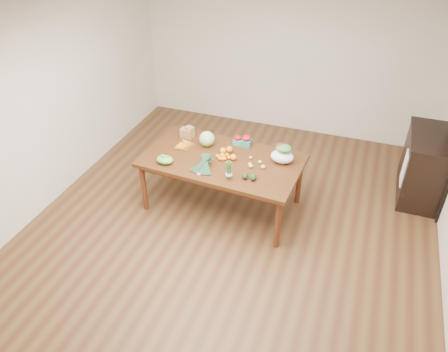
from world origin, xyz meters
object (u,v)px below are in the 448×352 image
(dining_table, at_px, (222,183))
(cabinet, at_px, (423,166))
(paper_bag, at_px, (187,132))
(kale_bunch, at_px, (202,165))
(asparagus_bundle, at_px, (229,170))
(mandarin_cluster, at_px, (223,156))
(salad_bag, at_px, (282,154))
(cabbage, at_px, (207,139))

(dining_table, distance_m, cabinet, 2.74)
(paper_bag, distance_m, kale_bunch, 0.86)
(cabinet, relative_size, paper_bag, 4.69)
(dining_table, relative_size, asparagus_bundle, 7.97)
(paper_bag, relative_size, mandarin_cluster, 1.21)
(asparagus_bundle, xyz_separation_m, salad_bag, (0.50, 0.57, -0.01))
(dining_table, height_order, mandarin_cluster, mandarin_cluster)
(kale_bunch, bearing_deg, paper_bag, 129.77)
(asparagus_bundle, bearing_deg, cabinet, 38.03)
(dining_table, bearing_deg, salad_bag, 17.65)
(cabbage, bearing_deg, cabinet, 18.29)
(cabinet, height_order, cabbage, cabbage)
(dining_table, distance_m, cabbage, 0.61)
(cabinet, xyz_separation_m, salad_bag, (-1.75, -0.98, 0.39))
(paper_bag, xyz_separation_m, asparagus_bundle, (0.87, -0.75, 0.05))
(cabbage, distance_m, mandarin_cluster, 0.41)
(dining_table, bearing_deg, kale_bunch, -109.10)
(paper_bag, distance_m, asparagus_bundle, 1.15)
(cabbage, bearing_deg, asparagus_bundle, -50.03)
(kale_bunch, bearing_deg, asparagus_bundle, -5.10)
(cabinet, xyz_separation_m, paper_bag, (-3.13, -0.80, 0.36))
(dining_table, height_order, asparagus_bundle, asparagus_bundle)
(cabbage, distance_m, kale_bunch, 0.60)
(paper_bag, relative_size, kale_bunch, 0.54)
(asparagus_bundle, bearing_deg, dining_table, 123.61)
(dining_table, xyz_separation_m, paper_bag, (-0.65, 0.36, 0.45))
(cabinet, bearing_deg, asparagus_bundle, -145.51)
(mandarin_cluster, height_order, salad_bag, salad_bag)
(cabinet, height_order, kale_bunch, cabinet)
(dining_table, distance_m, kale_bunch, 0.58)
(dining_table, distance_m, salad_bag, 0.90)
(salad_bag, bearing_deg, cabinet, 29.19)
(asparagus_bundle, bearing_deg, paper_bag, 142.82)
(dining_table, distance_m, mandarin_cluster, 0.42)
(dining_table, xyz_separation_m, salad_bag, (0.73, 0.18, 0.49))
(salad_bag, bearing_deg, mandarin_cluster, -165.19)
(paper_bag, relative_size, cabbage, 1.07)
(cabbage, bearing_deg, paper_bag, 160.50)
(kale_bunch, xyz_separation_m, salad_bag, (0.87, 0.52, 0.03))
(cabinet, xyz_separation_m, mandarin_cluster, (-2.47, -1.17, 0.32))
(dining_table, relative_size, salad_bag, 6.89)
(asparagus_bundle, bearing_deg, salad_bag, 52.09)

